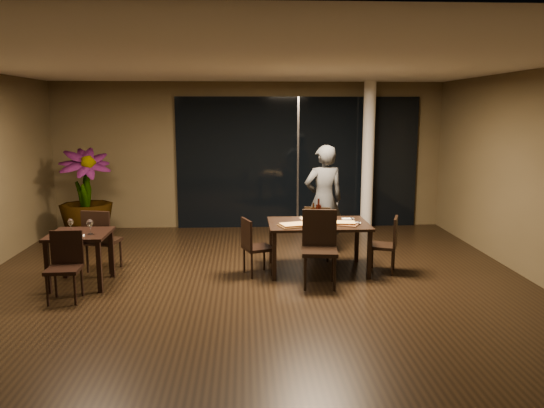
{
  "coord_description": "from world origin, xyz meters",
  "views": [
    {
      "loc": [
        -0.11,
        -6.98,
        2.42
      ],
      "look_at": [
        0.3,
        0.76,
        1.05
      ],
      "focal_mm": 35.0,
      "sensor_mm": 36.0,
      "label": 1
    }
  ],
  "objects_px": {
    "chair_main_near": "(320,244)",
    "potted_plant": "(86,195)",
    "chair_main_left": "(253,244)",
    "chair_main_far": "(318,230)",
    "chair_side_near": "(65,262)",
    "chair_side_far": "(100,237)",
    "side_table": "(80,242)",
    "bottle_b": "(320,214)",
    "chair_main_right": "(388,242)",
    "bottle_c": "(318,210)",
    "diner": "(324,200)",
    "bottle_a": "(313,212)",
    "main_table": "(318,227)"
  },
  "relations": [
    {
      "from": "side_table",
      "to": "chair_side_near",
      "type": "distance_m",
      "value": 0.58
    },
    {
      "from": "chair_main_left",
      "to": "potted_plant",
      "type": "distance_m",
      "value": 3.92
    },
    {
      "from": "chair_side_near",
      "to": "diner",
      "type": "xyz_separation_m",
      "value": [
        3.65,
        2.07,
        0.43
      ]
    },
    {
      "from": "potted_plant",
      "to": "side_table",
      "type": "bearing_deg",
      "value": -75.63
    },
    {
      "from": "chair_side_near",
      "to": "diner",
      "type": "height_order",
      "value": "diner"
    },
    {
      "from": "chair_main_right",
      "to": "chair_side_near",
      "type": "xyz_separation_m",
      "value": [
        -4.46,
        -0.91,
        0.02
      ]
    },
    {
      "from": "chair_main_left",
      "to": "diner",
      "type": "height_order",
      "value": "diner"
    },
    {
      "from": "chair_main_right",
      "to": "chair_side_near",
      "type": "relative_size",
      "value": 0.97
    },
    {
      "from": "chair_main_near",
      "to": "potted_plant",
      "type": "distance_m",
      "value": 4.93
    },
    {
      "from": "potted_plant",
      "to": "bottle_c",
      "type": "xyz_separation_m",
      "value": [
        4.11,
        -2.08,
        0.06
      ]
    },
    {
      "from": "side_table",
      "to": "bottle_b",
      "type": "distance_m",
      "value": 3.49
    },
    {
      "from": "chair_side_near",
      "to": "bottle_a",
      "type": "height_order",
      "value": "bottle_a"
    },
    {
      "from": "side_table",
      "to": "bottle_a",
      "type": "distance_m",
      "value": 3.39
    },
    {
      "from": "chair_main_far",
      "to": "chair_main_near",
      "type": "bearing_deg",
      "value": 97.15
    },
    {
      "from": "bottle_b",
      "to": "bottle_c",
      "type": "xyz_separation_m",
      "value": [
        -0.02,
        0.08,
        0.05
      ]
    },
    {
      "from": "chair_main_right",
      "to": "bottle_c",
      "type": "bearing_deg",
      "value": -84.79
    },
    {
      "from": "diner",
      "to": "potted_plant",
      "type": "distance_m",
      "value": 4.48
    },
    {
      "from": "chair_main_right",
      "to": "main_table",
      "type": "bearing_deg",
      "value": -78.44
    },
    {
      "from": "chair_main_near",
      "to": "chair_side_far",
      "type": "bearing_deg",
      "value": 172.87
    },
    {
      "from": "chair_main_far",
      "to": "potted_plant",
      "type": "bearing_deg",
      "value": -7.16
    },
    {
      "from": "side_table",
      "to": "diner",
      "type": "bearing_deg",
      "value": 22.6
    },
    {
      "from": "main_table",
      "to": "chair_side_near",
      "type": "distance_m",
      "value": 3.59
    },
    {
      "from": "chair_main_right",
      "to": "potted_plant",
      "type": "bearing_deg",
      "value": -94.75
    },
    {
      "from": "bottle_c",
      "to": "chair_main_left",
      "type": "bearing_deg",
      "value": -164.28
    },
    {
      "from": "bottle_c",
      "to": "side_table",
      "type": "bearing_deg",
      "value": -169.79
    },
    {
      "from": "chair_main_left",
      "to": "diner",
      "type": "distance_m",
      "value": 1.75
    },
    {
      "from": "side_table",
      "to": "chair_main_near",
      "type": "height_order",
      "value": "chair_main_near"
    },
    {
      "from": "main_table",
      "to": "bottle_b",
      "type": "relative_size",
      "value": 5.87
    },
    {
      "from": "chair_main_near",
      "to": "chair_main_left",
      "type": "xyz_separation_m",
      "value": [
        -0.92,
        0.47,
        -0.11
      ]
    },
    {
      "from": "chair_main_right",
      "to": "chair_side_far",
      "type": "height_order",
      "value": "chair_side_far"
    },
    {
      "from": "chair_side_near",
      "to": "bottle_c",
      "type": "bearing_deg",
      "value": 16.78
    },
    {
      "from": "diner",
      "to": "potted_plant",
      "type": "relative_size",
      "value": 1.08
    },
    {
      "from": "chair_main_far",
      "to": "chair_side_near",
      "type": "distance_m",
      "value": 3.87
    },
    {
      "from": "chair_main_far",
      "to": "bottle_a",
      "type": "height_order",
      "value": "bottle_a"
    },
    {
      "from": "chair_main_left",
      "to": "bottle_a",
      "type": "relative_size",
      "value": 2.89
    },
    {
      "from": "main_table",
      "to": "chair_side_far",
      "type": "distance_m",
      "value": 3.29
    },
    {
      "from": "chair_main_right",
      "to": "bottle_c",
      "type": "distance_m",
      "value": 1.14
    },
    {
      "from": "side_table",
      "to": "chair_side_far",
      "type": "xyz_separation_m",
      "value": [
        0.11,
        0.62,
        -0.09
      ]
    },
    {
      "from": "chair_main_right",
      "to": "diner",
      "type": "height_order",
      "value": "diner"
    },
    {
      "from": "side_table",
      "to": "chair_main_far",
      "type": "relative_size",
      "value": 0.89
    },
    {
      "from": "chair_main_far",
      "to": "chair_main_right",
      "type": "relative_size",
      "value": 1.05
    },
    {
      "from": "diner",
      "to": "potted_plant",
      "type": "bearing_deg",
      "value": -26.04
    },
    {
      "from": "chair_side_far",
      "to": "bottle_b",
      "type": "xyz_separation_m",
      "value": [
        3.32,
        -0.09,
        0.34
      ]
    },
    {
      "from": "chair_side_near",
      "to": "potted_plant",
      "type": "relative_size",
      "value": 0.52
    },
    {
      "from": "diner",
      "to": "bottle_b",
      "type": "xyz_separation_m",
      "value": [
        -0.19,
        -0.98,
        -0.05
      ]
    },
    {
      "from": "main_table",
      "to": "bottle_c",
      "type": "distance_m",
      "value": 0.28
    },
    {
      "from": "diner",
      "to": "chair_main_near",
      "type": "bearing_deg",
      "value": 69.07
    },
    {
      "from": "chair_side_far",
      "to": "bottle_a",
      "type": "xyz_separation_m",
      "value": [
        3.22,
        -0.07,
        0.36
      ]
    },
    {
      "from": "side_table",
      "to": "diner",
      "type": "xyz_separation_m",
      "value": [
        3.63,
        1.51,
        0.31
      ]
    },
    {
      "from": "side_table",
      "to": "chair_side_far",
      "type": "bearing_deg",
      "value": 79.77
    }
  ]
}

